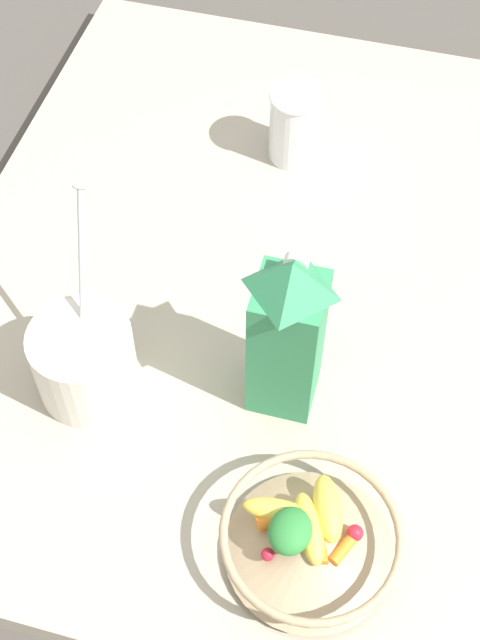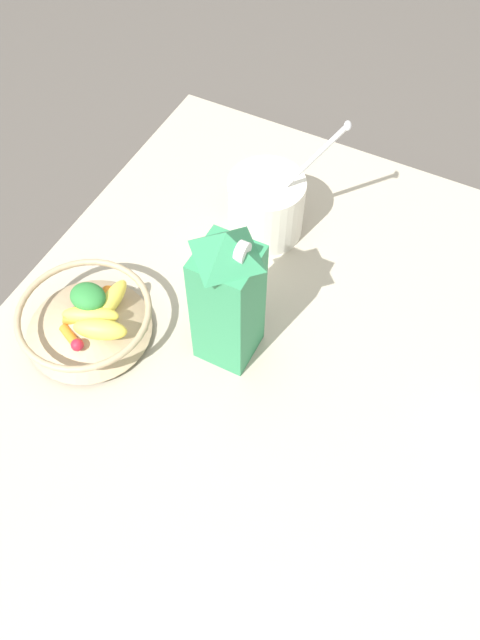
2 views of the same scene
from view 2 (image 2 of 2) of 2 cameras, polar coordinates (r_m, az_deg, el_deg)
ground_plane at (r=0.94m, az=7.92°, el=-9.80°), size 6.00×6.00×0.00m
countertop at (r=0.91m, az=8.09°, el=-9.18°), size 1.07×1.07×0.05m
fruit_bowl at (r=0.95m, az=-13.78°, el=0.08°), size 0.20×0.20×0.08m
milk_carton at (r=0.83m, az=-1.12°, el=2.21°), size 0.08×0.08×0.25m
yogurt_tub at (r=1.04m, az=2.42°, el=10.58°), size 0.13×0.18×0.25m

